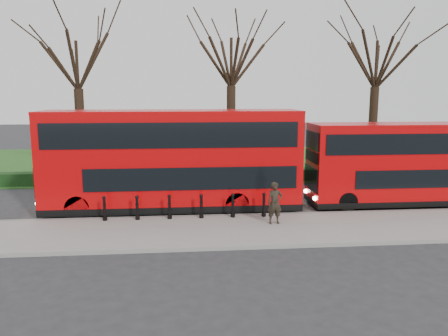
{
  "coord_description": "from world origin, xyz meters",
  "views": [
    {
      "loc": [
        -1.19,
        -19.56,
        5.49
      ],
      "look_at": [
        0.65,
        0.5,
        2.0
      ],
      "focal_mm": 35.0,
      "sensor_mm": 36.0,
      "label": 1
    }
  ],
  "objects": [
    {
      "name": "pedestrian",
      "position": [
        2.47,
        -2.45,
        1.02
      ],
      "size": [
        0.68,
        0.49,
        1.74
      ],
      "primitive_type": "imported",
      "rotation": [
        0.0,
        0.0,
        0.11
      ],
      "color": "black",
      "rests_on": "pavement"
    },
    {
      "name": "pavement",
      "position": [
        0.0,
        -3.0,
        0.07
      ],
      "size": [
        60.0,
        4.0,
        0.15
      ],
      "primitive_type": "cube",
      "color": "gray",
      "rests_on": "ground"
    },
    {
      "name": "yellow_line_outer",
      "position": [
        0.0,
        -0.7,
        0.01
      ],
      "size": [
        60.0,
        0.1,
        0.01
      ],
      "primitive_type": "cube",
      "color": "yellow",
      "rests_on": "ground"
    },
    {
      "name": "yellow_line_inner",
      "position": [
        0.0,
        -0.5,
        0.01
      ],
      "size": [
        60.0,
        0.1,
        0.01
      ],
      "primitive_type": "cube",
      "color": "yellow",
      "rests_on": "ground"
    },
    {
      "name": "bus_rear",
      "position": [
        9.93,
        0.65,
        2.02
      ],
      "size": [
        10.1,
        2.32,
        4.02
      ],
      "color": "#B90407",
      "rests_on": "ground"
    },
    {
      "name": "hedge",
      "position": [
        0.0,
        6.8,
        0.4
      ],
      "size": [
        60.0,
        0.9,
        0.8
      ],
      "primitive_type": "cube",
      "color": "black",
      "rests_on": "ground"
    },
    {
      "name": "ground",
      "position": [
        0.0,
        0.0,
        0.0
      ],
      "size": [
        120.0,
        120.0,
        0.0
      ],
      "primitive_type": "plane",
      "color": "#28282B",
      "rests_on": "ground"
    },
    {
      "name": "bollard_row",
      "position": [
        -1.18,
        -1.35,
        0.65
      ],
      "size": [
        6.96,
        0.15,
        1.0
      ],
      "color": "black",
      "rests_on": "pavement"
    },
    {
      "name": "grass_verge",
      "position": [
        0.0,
        15.0,
        0.03
      ],
      "size": [
        60.0,
        18.0,
        0.06
      ],
      "primitive_type": "cube",
      "color": "#214F1A",
      "rests_on": "ground"
    },
    {
      "name": "tree_left",
      "position": [
        -8.0,
        10.0,
        7.58
      ],
      "size": [
        6.68,
        6.68,
        10.43
      ],
      "color": "black",
      "rests_on": "ground"
    },
    {
      "name": "tree_mid",
      "position": [
        2.0,
        10.0,
        7.83
      ],
      "size": [
        6.9,
        6.9,
        10.78
      ],
      "color": "black",
      "rests_on": "ground"
    },
    {
      "name": "kerb",
      "position": [
        0.0,
        -1.0,
        0.07
      ],
      "size": [
        60.0,
        0.25,
        0.16
      ],
      "primitive_type": "cube",
      "color": "slate",
      "rests_on": "ground"
    },
    {
      "name": "bus_lead",
      "position": [
        -1.75,
        0.59,
        2.36
      ],
      "size": [
        11.77,
        2.7,
        4.68
      ],
      "color": "#B90407",
      "rests_on": "ground"
    },
    {
      "name": "tree_right",
      "position": [
        12.0,
        10.0,
        7.76
      ],
      "size": [
        6.83,
        6.83,
        10.68
      ],
      "color": "black",
      "rests_on": "ground"
    }
  ]
}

